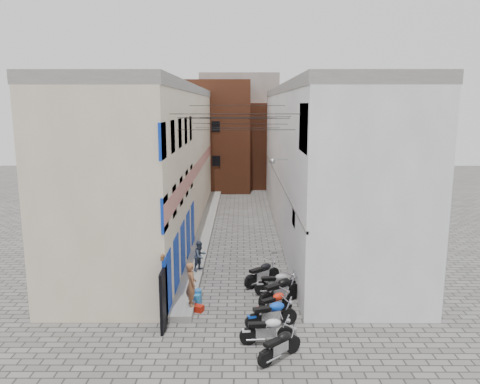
{
  "coord_description": "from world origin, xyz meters",
  "views": [
    {
      "loc": [
        0.21,
        -15.88,
        7.83
      ],
      "look_at": [
        0.14,
        10.03,
        3.0
      ],
      "focal_mm": 35.0,
      "sensor_mm": 36.0,
      "label": 1
    }
  ],
  "objects_px": {
    "motorcycle_d": "(275,302)",
    "motorcycle_g": "(262,272)",
    "motorcycle_e": "(280,289)",
    "person_b": "(200,256)",
    "water_jug_far": "(197,296)",
    "motorcycle_b": "(267,329)",
    "person_a": "(191,284)",
    "red_crate": "(198,308)",
    "water_jug_near": "(197,300)",
    "motorcycle_f": "(277,282)",
    "motorcycle_c": "(271,313)",
    "motorcycle_a": "(280,344)"
  },
  "relations": [
    {
      "from": "motorcycle_e",
      "to": "person_b",
      "type": "xyz_separation_m",
      "value": [
        -3.46,
        3.17,
        0.33
      ]
    },
    {
      "from": "motorcycle_e",
      "to": "person_a",
      "type": "xyz_separation_m",
      "value": [
        -3.46,
        -0.71,
        0.49
      ]
    },
    {
      "from": "motorcycle_c",
      "to": "person_a",
      "type": "distance_m",
      "value": 3.32
    },
    {
      "from": "red_crate",
      "to": "water_jug_near",
      "type": "bearing_deg",
      "value": 100.39
    },
    {
      "from": "water_jug_far",
      "to": "person_a",
      "type": "bearing_deg",
      "value": -100.58
    },
    {
      "from": "motorcycle_d",
      "to": "motorcycle_e",
      "type": "bearing_deg",
      "value": 128.19
    },
    {
      "from": "motorcycle_a",
      "to": "person_b",
      "type": "bearing_deg",
      "value": 161.25
    },
    {
      "from": "motorcycle_a",
      "to": "motorcycle_g",
      "type": "bearing_deg",
      "value": 140.85
    },
    {
      "from": "person_b",
      "to": "motorcycle_d",
      "type": "bearing_deg",
      "value": -103.49
    },
    {
      "from": "motorcycle_e",
      "to": "person_b",
      "type": "height_order",
      "value": "person_b"
    },
    {
      "from": "motorcycle_a",
      "to": "motorcycle_e",
      "type": "distance_m",
      "value": 4.21
    },
    {
      "from": "motorcycle_e",
      "to": "person_b",
      "type": "relative_size",
      "value": 1.52
    },
    {
      "from": "motorcycle_d",
      "to": "motorcycle_g",
      "type": "height_order",
      "value": "motorcycle_g"
    },
    {
      "from": "motorcycle_a",
      "to": "red_crate",
      "type": "distance_m",
      "value": 4.51
    },
    {
      "from": "motorcycle_c",
      "to": "water_jug_near",
      "type": "height_order",
      "value": "motorcycle_c"
    },
    {
      "from": "motorcycle_d",
      "to": "water_jug_far",
      "type": "xyz_separation_m",
      "value": [
        -3.02,
        1.11,
        -0.24
      ]
    },
    {
      "from": "motorcycle_b",
      "to": "motorcycle_d",
      "type": "relative_size",
      "value": 1.05
    },
    {
      "from": "red_crate",
      "to": "motorcycle_f",
      "type": "bearing_deg",
      "value": 27.87
    },
    {
      "from": "motorcycle_b",
      "to": "motorcycle_g",
      "type": "distance_m",
      "value": 5.2
    },
    {
      "from": "person_a",
      "to": "water_jug_near",
      "type": "xyz_separation_m",
      "value": [
        0.15,
        0.55,
        -0.88
      ]
    },
    {
      "from": "motorcycle_f",
      "to": "motorcycle_c",
      "type": "bearing_deg",
      "value": -15.4
    },
    {
      "from": "motorcycle_g",
      "to": "person_b",
      "type": "xyz_separation_m",
      "value": [
        -2.84,
        1.17,
        0.37
      ]
    },
    {
      "from": "motorcycle_f",
      "to": "person_b",
      "type": "distance_m",
      "value": 4.09
    },
    {
      "from": "motorcycle_b",
      "to": "motorcycle_c",
      "type": "height_order",
      "value": "motorcycle_c"
    },
    {
      "from": "person_b",
      "to": "water_jug_near",
      "type": "relative_size",
      "value": 3.15
    },
    {
      "from": "motorcycle_c",
      "to": "red_crate",
      "type": "xyz_separation_m",
      "value": [
        -2.73,
        1.32,
        -0.45
      ]
    },
    {
      "from": "motorcycle_c",
      "to": "motorcycle_e",
      "type": "height_order",
      "value": "motorcycle_e"
    },
    {
      "from": "motorcycle_f",
      "to": "person_b",
      "type": "bearing_deg",
      "value": -130.85
    },
    {
      "from": "motorcycle_f",
      "to": "motorcycle_d",
      "type": "bearing_deg",
      "value": -14.07
    },
    {
      "from": "motorcycle_a",
      "to": "motorcycle_e",
      "type": "bearing_deg",
      "value": 133.63
    },
    {
      "from": "motorcycle_b",
      "to": "person_a",
      "type": "bearing_deg",
      "value": -136.54
    },
    {
      "from": "motorcycle_f",
      "to": "red_crate",
      "type": "height_order",
      "value": "motorcycle_f"
    },
    {
      "from": "red_crate",
      "to": "person_a",
      "type": "bearing_deg",
      "value": 175.89
    },
    {
      "from": "person_b",
      "to": "motorcycle_c",
      "type": "bearing_deg",
      "value": -110.86
    },
    {
      "from": "motorcycle_f",
      "to": "person_a",
      "type": "bearing_deg",
      "value": -71.71
    },
    {
      "from": "motorcycle_c",
      "to": "motorcycle_d",
      "type": "height_order",
      "value": "motorcycle_c"
    },
    {
      "from": "motorcycle_d",
      "to": "water_jug_near",
      "type": "relative_size",
      "value": 3.96
    },
    {
      "from": "red_crate",
      "to": "water_jug_far",
      "type": "bearing_deg",
      "value": 97.28
    },
    {
      "from": "motorcycle_c",
      "to": "motorcycle_e",
      "type": "bearing_deg",
      "value": 147.7
    },
    {
      "from": "motorcycle_d",
      "to": "motorcycle_g",
      "type": "distance_m",
      "value": 3.04
    },
    {
      "from": "motorcycle_a",
      "to": "person_a",
      "type": "bearing_deg",
      "value": -179.88
    },
    {
      "from": "red_crate",
      "to": "motorcycle_g",
      "type": "bearing_deg",
      "value": 46.48
    },
    {
      "from": "motorcycle_g",
      "to": "person_b",
      "type": "bearing_deg",
      "value": -153.27
    },
    {
      "from": "motorcycle_d",
      "to": "water_jug_near",
      "type": "xyz_separation_m",
      "value": [
        -3.02,
        0.87,
        -0.29
      ]
    },
    {
      "from": "motorcycle_c",
      "to": "person_b",
      "type": "xyz_separation_m",
      "value": [
        -2.99,
        5.22,
        0.38
      ]
    },
    {
      "from": "motorcycle_d",
      "to": "motorcycle_g",
      "type": "bearing_deg",
      "value": 150.01
    },
    {
      "from": "motorcycle_d",
      "to": "motorcycle_f",
      "type": "xyz_separation_m",
      "value": [
        0.22,
        1.96,
        0.04
      ]
    },
    {
      "from": "motorcycle_b",
      "to": "water_jug_far",
      "type": "relative_size",
      "value": 3.41
    },
    {
      "from": "motorcycle_e",
      "to": "water_jug_far",
      "type": "distance_m",
      "value": 3.33
    },
    {
      "from": "motorcycle_g",
      "to": "water_jug_far",
      "type": "xyz_separation_m",
      "value": [
        -2.69,
        -1.9,
        -0.31
      ]
    }
  ]
}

